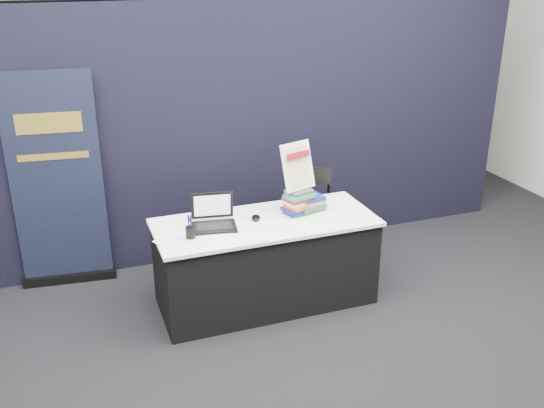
{
  "coord_description": "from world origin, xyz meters",
  "views": [
    {
      "loc": [
        -1.49,
        -3.67,
        2.73
      ],
      "look_at": [
        0.06,
        0.55,
        0.89
      ],
      "focal_mm": 40.0,
      "sensor_mm": 36.0,
      "label": 1
    }
  ],
  "objects": [
    {
      "name": "mouse",
      "position": [
        -0.07,
        0.6,
        0.77
      ],
      "size": [
        0.11,
        0.13,
        0.04
      ],
      "primitive_type": "ellipsoid",
      "rotation": [
        0.0,
        0.0,
        -0.34
      ],
      "color": "black",
      "rests_on": "display_table"
    },
    {
      "name": "display_table",
      "position": [
        0.0,
        0.55,
        0.38
      ],
      "size": [
        1.8,
        0.75,
        0.75
      ],
      "color": "black",
      "rests_on": "floor"
    },
    {
      "name": "book_stack_short",
      "position": [
        0.43,
        0.63,
        0.81
      ],
      "size": [
        0.25,
        0.21,
        0.13
      ],
      "rotation": [
        0.0,
        0.0,
        0.19
      ],
      "color": "#228346",
      "rests_on": "display_table"
    },
    {
      "name": "info_sign",
      "position": [
        0.31,
        0.64,
        1.15
      ],
      "size": [
        0.32,
        0.2,
        0.4
      ],
      "rotation": [
        0.0,
        0.0,
        0.31
      ],
      "color": "black",
      "rests_on": "book_stack_tall"
    },
    {
      "name": "pullup_banner",
      "position": [
        -1.55,
        1.5,
        0.84
      ],
      "size": [
        0.81,
        0.19,
        1.9
      ],
      "rotation": [
        0.0,
        0.0,
        -0.11
      ],
      "color": "black",
      "rests_on": "floor"
    },
    {
      "name": "drape_partition",
      "position": [
        0.0,
        1.6,
        1.2
      ],
      "size": [
        6.0,
        0.08,
        2.4
      ],
      "primitive_type": "cube",
      "color": "black",
      "rests_on": "floor"
    },
    {
      "name": "book_stack_tall",
      "position": [
        0.31,
        0.61,
        0.85
      ],
      "size": [
        0.25,
        0.22,
        0.21
      ],
      "rotation": [
        0.0,
        0.0,
        0.3
      ],
      "color": "#1A5B65",
      "rests_on": "display_table"
    },
    {
      "name": "brochure_left",
      "position": [
        -0.73,
        0.44,
        0.75
      ],
      "size": [
        0.4,
        0.35,
        0.0
      ],
      "primitive_type": "cube",
      "rotation": [
        0.0,
        0.0,
        0.42
      ],
      "color": "silver",
      "rests_on": "display_table"
    },
    {
      "name": "stacking_chair",
      "position": [
        0.62,
        0.94,
        0.53
      ],
      "size": [
        0.57,
        0.59,
        0.96
      ],
      "rotation": [
        0.0,
        0.0,
        -0.43
      ],
      "color": "black",
      "rests_on": "floor"
    },
    {
      "name": "brochure_right",
      "position": [
        -0.53,
        0.55,
        0.75
      ],
      "size": [
        0.36,
        0.28,
        0.0
      ],
      "primitive_type": "cube",
      "rotation": [
        0.0,
        0.0,
        -0.14
      ],
      "color": "silver",
      "rests_on": "display_table"
    },
    {
      "name": "pen_cup",
      "position": [
        -0.64,
        0.44,
        0.8
      ],
      "size": [
        0.1,
        0.1,
        0.09
      ],
      "primitive_type": "cylinder",
      "rotation": [
        0.0,
        0.0,
        0.39
      ],
      "color": "black",
      "rests_on": "display_table"
    },
    {
      "name": "floor",
      "position": [
        0.0,
        0.0,
        0.0
      ],
      "size": [
        8.0,
        8.0,
        0.0
      ],
      "primitive_type": "plane",
      "color": "black",
      "rests_on": "ground"
    },
    {
      "name": "brochure_mid",
      "position": [
        -0.46,
        0.48,
        0.75
      ],
      "size": [
        0.3,
        0.23,
        0.0
      ],
      "primitive_type": "cube",
      "rotation": [
        0.0,
        0.0,
        0.13
      ],
      "color": "white",
      "rests_on": "display_table"
    },
    {
      "name": "laptop",
      "position": [
        -0.43,
        0.59,
        0.81
      ],
      "size": [
        0.37,
        0.32,
        0.26
      ],
      "rotation": [
        0.0,
        0.0,
        -0.17
      ],
      "color": "black",
      "rests_on": "display_table"
    },
    {
      "name": "wall_back",
      "position": [
        0.0,
        4.0,
        1.75
      ],
      "size": [
        8.0,
        0.02,
        3.5
      ],
      "primitive_type": "cube",
      "color": "beige",
      "rests_on": "floor"
    }
  ]
}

